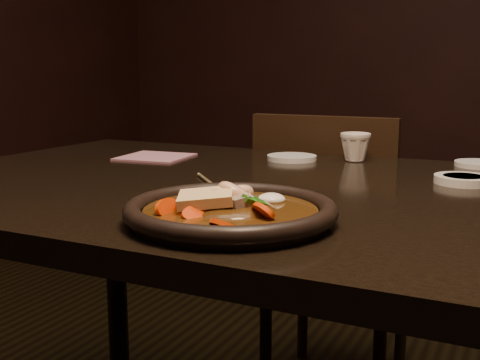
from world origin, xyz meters
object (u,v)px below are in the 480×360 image
at_px(table, 302,229).
at_px(tea_cup, 355,146).
at_px(plate, 231,212).
at_px(chair, 333,251).

height_order(table, tea_cup, tea_cup).
bearing_deg(tea_cup, table, -89.62).
bearing_deg(plate, tea_cup, 89.92).
relative_size(table, chair, 1.90).
bearing_deg(table, plate, -90.66).
relative_size(table, tea_cup, 22.67).
xyz_separation_m(chair, plate, (0.11, -0.84, 0.31)).
relative_size(plate, tea_cup, 4.22).
bearing_deg(plate, chair, 97.52).
xyz_separation_m(table, chair, (-0.11, 0.56, -0.21)).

